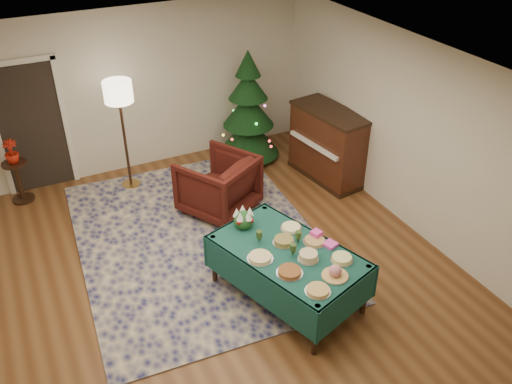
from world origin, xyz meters
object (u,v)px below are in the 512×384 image
christmas_tree (248,112)px  side_table (19,182)px  potted_plant (12,157)px  piano (328,145)px  gift_box (316,235)px  floor_lamp (119,98)px  armchair (218,182)px  buffet_table (288,260)px

christmas_tree → side_table: bearing=175.5°
potted_plant → piano: 4.90m
gift_box → floor_lamp: floor_lamp is taller
armchair → piano: bearing=154.0°
potted_plant → christmas_tree: (3.79, -0.30, 0.11)m
armchair → side_table: (-2.65, 1.63, -0.17)m
armchair → side_table: bearing=-61.4°
gift_box → armchair: armchair is taller
buffet_table → armchair: 2.12m
piano → floor_lamp: bearing=158.6°
buffet_table → armchair: bearing=89.9°
armchair → piano: size_ratio=0.68×
armchair → christmas_tree: bearing=-160.5°
side_table → buffet_table: bearing=-54.8°
potted_plant → armchair: bearing=-31.6°
potted_plant → piano: (4.67, -1.49, -0.19)m
buffet_table → floor_lamp: floor_lamp is taller
floor_lamp → potted_plant: (-1.64, 0.31, -0.75)m
buffet_table → piano: bearing=48.1°
buffet_table → floor_lamp: (-1.00, 3.44, 0.95)m
floor_lamp → armchair: bearing=-52.6°
gift_box → christmas_tree: size_ratio=0.06×
piano → potted_plant: bearing=162.3°
floor_lamp → piano: size_ratio=1.23×
gift_box → potted_plant: size_ratio=0.30×
potted_plant → piano: piano is taller
gift_box → side_table: 4.81m
buffet_table → christmas_tree: size_ratio=1.05×
buffet_table → floor_lamp: bearing=106.3°
buffet_table → christmas_tree: (1.15, 3.45, 0.31)m
side_table → piano: (4.67, -1.49, 0.26)m
buffet_table → side_table: (-2.64, 3.75, -0.24)m
gift_box → side_table: bearing=129.9°
piano → gift_box: bearing=-126.2°
side_table → potted_plant: bearing=0.0°
gift_box → piano: size_ratio=0.08×
buffet_table → floor_lamp: size_ratio=1.15×
buffet_table → gift_box: size_ratio=18.16×
gift_box → side_table: gift_box is taller
floor_lamp → christmas_tree: size_ratio=0.92×
gift_box → armchair: 2.11m
side_table → piano: 4.91m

